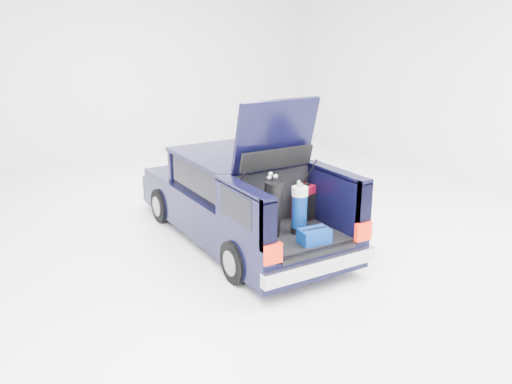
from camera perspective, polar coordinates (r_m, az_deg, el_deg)
ground at (r=9.12m, az=-1.61°, el=-4.95°), size 14.00×14.00×0.00m
car at (r=8.97m, az=-1.97°, el=-0.75°), size 1.87×4.65×2.47m
red_suitcase at (r=8.21m, az=5.10°, el=-1.18°), size 0.38×0.32×0.56m
black_golf_bag at (r=7.47m, az=1.71°, el=-1.76°), size 0.27×0.36×0.93m
blue_golf_bag at (r=7.66m, az=4.59°, el=-1.85°), size 0.26×0.26×0.77m
blue_duffel at (r=7.42m, az=6.15°, el=-4.61°), size 0.44×0.31×0.22m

